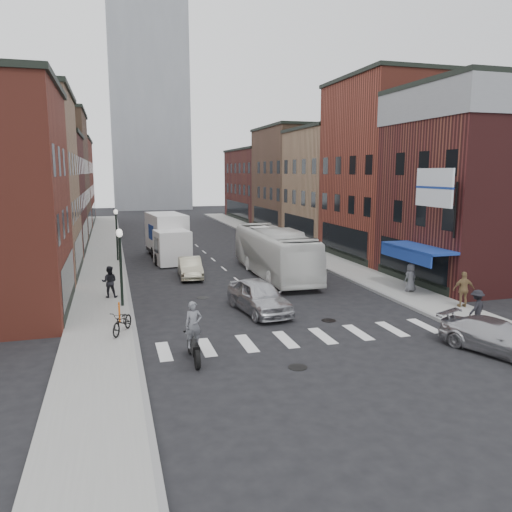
# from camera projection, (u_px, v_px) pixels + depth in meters

# --- Properties ---
(ground) EXTENTS (160.00, 160.00, 0.00)m
(ground) POSITION_uv_depth(u_px,v_px,m) (282.00, 318.00, 24.20)
(ground) COLOR black
(ground) RESTS_ON ground
(sidewalk_left) EXTENTS (3.00, 74.00, 0.15)m
(sidewalk_left) POSITION_uv_depth(u_px,v_px,m) (104.00, 254.00, 42.67)
(sidewalk_left) COLOR gray
(sidewalk_left) RESTS_ON ground
(sidewalk_right) EXTENTS (3.00, 74.00, 0.15)m
(sidewalk_right) POSITION_uv_depth(u_px,v_px,m) (291.00, 246.00, 47.36)
(sidewalk_right) COLOR gray
(sidewalk_right) RESTS_ON ground
(curb_left) EXTENTS (0.20, 74.00, 0.16)m
(curb_left) POSITION_uv_depth(u_px,v_px,m) (122.00, 254.00, 43.10)
(curb_left) COLOR gray
(curb_left) RESTS_ON ground
(curb_right) EXTENTS (0.20, 74.00, 0.16)m
(curb_right) POSITION_uv_depth(u_px,v_px,m) (276.00, 247.00, 46.96)
(curb_right) COLOR gray
(curb_right) RESTS_ON ground
(crosswalk_stripes) EXTENTS (12.00, 2.20, 0.01)m
(crosswalk_stripes) POSITION_uv_depth(u_px,v_px,m) (305.00, 338.00, 21.36)
(crosswalk_stripes) COLOR silver
(crosswalk_stripes) RESTS_ON ground
(bldg_left_mid_b) EXTENTS (10.30, 10.20, 10.30)m
(bldg_left_mid_b) POSITION_uv_depth(u_px,v_px,m) (21.00, 194.00, 41.92)
(bldg_left_mid_b) COLOR #471919
(bldg_left_mid_b) RESTS_ON ground
(bldg_left_far_a) EXTENTS (10.30, 12.20, 13.30)m
(bldg_left_far_a) POSITION_uv_depth(u_px,v_px,m) (37.00, 175.00, 52.09)
(bldg_left_far_a) COLOR brown
(bldg_left_far_a) RESTS_ON ground
(bldg_left_far_b) EXTENTS (10.30, 16.20, 11.30)m
(bldg_left_far_b) POSITION_uv_depth(u_px,v_px,m) (52.00, 182.00, 65.51)
(bldg_left_far_b) COLOR maroon
(bldg_left_far_b) RESTS_ON ground
(bldg_right_corner) EXTENTS (10.30, 9.20, 12.30)m
(bldg_right_corner) POSITION_uv_depth(u_px,v_px,m) (483.00, 185.00, 31.57)
(bldg_right_corner) COLOR #471919
(bldg_right_corner) RESTS_ON ground
(bldg_right_mid_a) EXTENTS (10.30, 10.20, 14.30)m
(bldg_right_mid_a) POSITION_uv_depth(u_px,v_px,m) (401.00, 170.00, 40.39)
(bldg_right_mid_a) COLOR maroon
(bldg_right_mid_a) RESTS_ON ground
(bldg_right_mid_b) EXTENTS (10.30, 10.20, 11.30)m
(bldg_right_mid_b) POSITION_uv_depth(u_px,v_px,m) (345.00, 185.00, 50.11)
(bldg_right_mid_b) COLOR #A07758
(bldg_right_mid_b) RESTS_ON ground
(bldg_right_far_a) EXTENTS (10.30, 12.20, 12.30)m
(bldg_right_far_a) POSITION_uv_depth(u_px,v_px,m) (304.00, 179.00, 60.44)
(bldg_right_far_a) COLOR brown
(bldg_right_far_a) RESTS_ON ground
(bldg_right_far_b) EXTENTS (10.30, 16.20, 10.30)m
(bldg_right_far_b) POSITION_uv_depth(u_px,v_px,m) (269.00, 184.00, 73.86)
(bldg_right_far_b) COLOR #471919
(bldg_right_far_b) RESTS_ON ground
(awning_blue) EXTENTS (1.80, 5.00, 0.78)m
(awning_blue) POSITION_uv_depth(u_px,v_px,m) (415.00, 249.00, 28.59)
(awning_blue) COLOR navy
(awning_blue) RESTS_ON ground
(billboard_sign) EXTENTS (1.52, 3.00, 3.70)m
(billboard_sign) POSITION_uv_depth(u_px,v_px,m) (436.00, 189.00, 26.02)
(billboard_sign) COLOR black
(billboard_sign) RESTS_ON ground
(distant_tower) EXTENTS (14.00, 14.00, 50.00)m
(distant_tower) POSITION_uv_depth(u_px,v_px,m) (147.00, 75.00, 93.85)
(distant_tower) COLOR #9399A0
(distant_tower) RESTS_ON ground
(streetlamp_near) EXTENTS (0.32, 1.22, 4.11)m
(streetlamp_near) POSITION_uv_depth(u_px,v_px,m) (120.00, 253.00, 25.46)
(streetlamp_near) COLOR black
(streetlamp_near) RESTS_ON ground
(streetlamp_far) EXTENTS (0.32, 1.22, 4.11)m
(streetlamp_far) POSITION_uv_depth(u_px,v_px,m) (116.00, 225.00, 38.71)
(streetlamp_far) COLOR black
(streetlamp_far) RESTS_ON ground
(bike_rack) EXTENTS (0.08, 0.68, 0.80)m
(bike_rack) POSITION_uv_depth(u_px,v_px,m) (119.00, 312.00, 23.25)
(bike_rack) COLOR #D8590C
(bike_rack) RESTS_ON sidewalk_left
(box_truck) EXTENTS (3.13, 8.51, 3.60)m
(box_truck) POSITION_uv_depth(u_px,v_px,m) (168.00, 237.00, 40.17)
(box_truck) COLOR white
(box_truck) RESTS_ON ground
(motorcycle_rider) EXTENTS (0.64, 2.28, 2.32)m
(motorcycle_rider) POSITION_uv_depth(u_px,v_px,m) (194.00, 334.00, 18.48)
(motorcycle_rider) COLOR black
(motorcycle_rider) RESTS_ON ground
(transit_bus) EXTENTS (2.93, 11.73, 3.25)m
(transit_bus) POSITION_uv_depth(u_px,v_px,m) (274.00, 252.00, 33.81)
(transit_bus) COLOR white
(transit_bus) RESTS_ON ground
(sedan_left_near) EXTENTS (2.57, 5.11, 1.67)m
(sedan_left_near) POSITION_uv_depth(u_px,v_px,m) (259.00, 296.00, 25.07)
(sedan_left_near) COLOR #BCBCC1
(sedan_left_near) RESTS_ON ground
(sedan_left_far) EXTENTS (1.71, 4.20, 1.35)m
(sedan_left_far) POSITION_uv_depth(u_px,v_px,m) (190.00, 268.00, 33.33)
(sedan_left_far) COLOR beige
(sedan_left_far) RESTS_ON ground
(curb_car) EXTENTS (3.32, 4.81, 1.29)m
(curb_car) POSITION_uv_depth(u_px,v_px,m) (497.00, 337.00, 19.46)
(curb_car) COLOR #B2B1B6
(curb_car) RESTS_ON ground
(parked_bicycle) EXTENTS (1.38, 2.01, 1.00)m
(parked_bicycle) POSITION_uv_depth(u_px,v_px,m) (122.00, 322.00, 21.44)
(parked_bicycle) COLOR black
(parked_bicycle) RESTS_ON sidewalk_left
(ped_left_solo) EXTENTS (0.92, 0.62, 1.76)m
(ped_left_solo) POSITION_uv_depth(u_px,v_px,m) (109.00, 282.00, 27.47)
(ped_left_solo) COLOR black
(ped_left_solo) RESTS_ON sidewalk_left
(ped_right_a) EXTENTS (1.19, 0.91, 1.65)m
(ped_right_a) POSITION_uv_depth(u_px,v_px,m) (477.00, 308.00, 22.42)
(ped_right_a) COLOR black
(ped_right_a) RESTS_ON sidewalk_right
(ped_right_b) EXTENTS (1.19, 0.83, 1.84)m
(ped_right_b) POSITION_uv_depth(u_px,v_px,m) (464.00, 289.00, 25.52)
(ped_right_b) COLOR olive
(ped_right_b) RESTS_ON sidewalk_right
(ped_right_c) EXTENTS (0.88, 0.65, 1.65)m
(ped_right_c) POSITION_uv_depth(u_px,v_px,m) (411.00, 277.00, 28.84)
(ped_right_c) COLOR #57585E
(ped_right_c) RESTS_ON sidewalk_right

